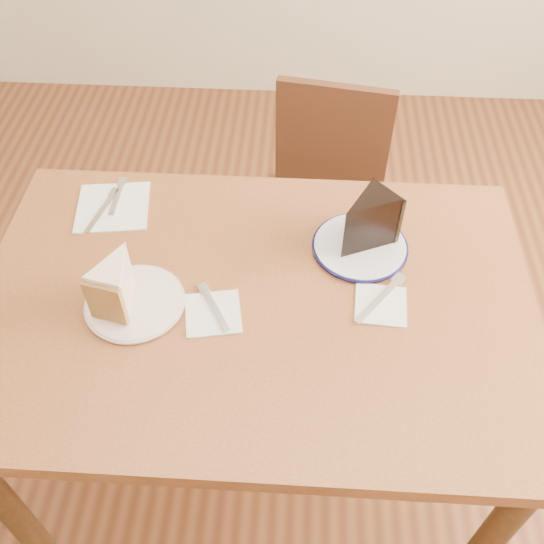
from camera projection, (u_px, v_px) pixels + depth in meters
The scene contains 14 objects.
ground at pixel (260, 452), 1.86m from camera, with size 4.00×4.00×0.00m, color #462312.
table at pixel (255, 326), 1.37m from camera, with size 1.20×0.80×0.75m.
chair_far at pixel (322, 212), 1.89m from camera, with size 0.47×0.47×0.83m.
plate_cream at pixel (135, 303), 1.28m from camera, with size 0.20×0.20×0.01m, color white.
plate_navy at pixel (360, 247), 1.38m from camera, with size 0.21×0.21×0.01m, color white.
carrot_cake at pixel (119, 282), 1.24m from camera, with size 0.08×0.11×0.10m, color beige, non-canonical shape.
chocolate_cake at pixel (364, 225), 1.33m from camera, with size 0.09×0.13×0.12m, color black, non-canonical shape.
napkin_cream at pixel (213, 313), 1.26m from camera, with size 0.11×0.11×0.00m, color white.
napkin_navy at pixel (381, 305), 1.28m from camera, with size 0.11×0.11×0.00m, color white.
napkin_spare at pixel (113, 207), 1.48m from camera, with size 0.17×0.17×0.00m, color white.
fork_cream at pixel (214, 307), 1.27m from camera, with size 0.01×0.14×0.00m, color silver.
knife_navy at pixel (380, 298), 1.28m from camera, with size 0.02×0.17×0.00m, color silver.
fork_spare at pixel (117, 197), 1.50m from camera, with size 0.01×0.14×0.00m, color silver.
knife_spare at pixel (102, 210), 1.46m from camera, with size 0.01×0.16×0.00m, color white.
Camera 1 is at (0.09, -0.81, 1.76)m, focal length 40.00 mm.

